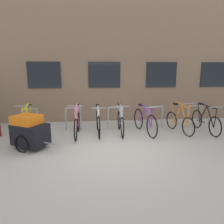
# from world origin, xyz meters

# --- Properties ---
(ground_plane) EXTENTS (42.00, 42.00, 0.00)m
(ground_plane) POSITION_xyz_m (0.00, 0.00, 0.00)
(ground_plane) COLOR #B2ADA0
(storefront_building) EXTENTS (28.00, 7.61, 5.67)m
(storefront_building) POSITION_xyz_m (-0.00, 6.98, 2.83)
(storefront_building) COLOR #7A604C
(storefront_building) RESTS_ON ground
(bike_rack) EXTENTS (6.57, 0.05, 0.83)m
(bike_rack) POSITION_xyz_m (0.31, 1.90, 0.50)
(bike_rack) COLOR gray
(bike_rack) RESTS_ON ground
(bicycle_black) EXTENTS (0.44, 1.78, 0.99)m
(bicycle_black) POSITION_xyz_m (3.40, 1.29, 0.38)
(bicycle_black) COLOR black
(bicycle_black) RESTS_ON ground
(bicycle_purple) EXTENTS (0.48, 1.84, 1.00)m
(bicycle_purple) POSITION_xyz_m (1.26, 1.37, 0.40)
(bicycle_purple) COLOR black
(bicycle_purple) RESTS_ON ground
(bicycle_white) EXTENTS (0.44, 1.76, 0.99)m
(bicycle_white) POSITION_xyz_m (-0.33, 1.44, 0.39)
(bicycle_white) COLOR black
(bicycle_white) RESTS_ON ground
(bicycle_silver) EXTENTS (0.44, 1.73, 1.04)m
(bicycle_silver) POSITION_xyz_m (0.43, 1.41, 0.38)
(bicycle_silver) COLOR black
(bicycle_silver) RESTS_ON ground
(bicycle_yellow) EXTENTS (0.44, 1.67, 1.10)m
(bicycle_yellow) POSITION_xyz_m (-2.60, 1.39, 0.38)
(bicycle_yellow) COLOR black
(bicycle_yellow) RESTS_ON ground
(bicycle_orange) EXTENTS (0.48, 1.58, 1.10)m
(bicycle_orange) POSITION_xyz_m (2.48, 1.33, 0.37)
(bicycle_orange) COLOR black
(bicycle_orange) RESTS_ON ground
(bicycle_pink) EXTENTS (0.44, 1.71, 1.10)m
(bicycle_pink) POSITION_xyz_m (-1.03, 1.28, 0.39)
(bicycle_pink) COLOR black
(bicycle_pink) RESTS_ON ground
(bike_trailer) EXTENTS (1.42, 0.99, 0.94)m
(bike_trailer) POSITION_xyz_m (-2.22, 0.29, 0.48)
(bike_trailer) COLOR black
(bike_trailer) RESTS_ON ground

